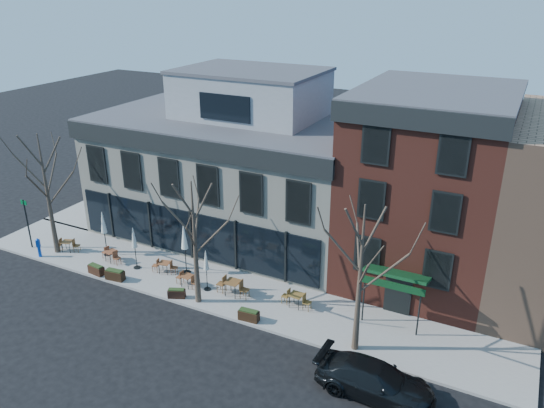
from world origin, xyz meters
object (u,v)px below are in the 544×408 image
at_px(call_box, 39,247).
at_px(cafe_set_0, 67,245).
at_px(parked_sedan, 375,380).
at_px(umbrella_0, 103,225).

relative_size(call_box, cafe_set_0, 0.78).
relative_size(parked_sedan, call_box, 3.93).
height_order(call_box, cafe_set_0, call_box).
height_order(parked_sedan, call_box, parked_sedan).
distance_m(parked_sedan, cafe_set_0, 21.90).
distance_m(call_box, cafe_set_0, 1.72).
bearing_deg(parked_sedan, umbrella_0, 78.78).
distance_m(parked_sedan, call_box, 22.73).
xyz_separation_m(call_box, cafe_set_0, (1.02, 1.37, -0.25)).
xyz_separation_m(parked_sedan, umbrella_0, (-19.00, 4.30, 1.51)).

